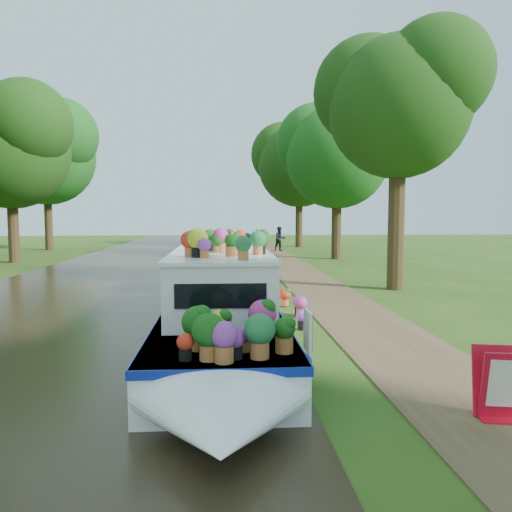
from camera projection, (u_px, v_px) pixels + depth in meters
The scene contains 14 objects.
ground at pixel (300, 306), 14.17m from camera, with size 100.00×100.00×0.00m, color #264611.
canal_water at pixel (85, 309), 13.76m from camera, with size 10.00×100.00×0.02m, color black.
towpath at pixel (342, 305), 14.26m from camera, with size 2.20×100.00×0.03m, color #4F3C25.
plant_boat at pixel (221, 294), 11.05m from camera, with size 2.29×13.52×2.27m.
tree_near_overhang at pixel (398, 97), 16.94m from camera, with size 5.52×5.28×8.99m.
tree_near_mid at pixel (337, 149), 28.95m from camera, with size 6.90×6.60×9.40m.
tree_near_far at pixel (299, 159), 39.81m from camera, with size 7.59×7.26×10.30m.
tree_far_c at pixel (10, 141), 26.71m from camera, with size 7.13×6.82×9.59m.
tree_far_d at pixel (46, 149), 36.49m from camera, with size 8.05×7.70×10.85m.
second_boat at pixel (228, 250), 29.85m from camera, with size 3.12×6.56×1.21m.
sandwich_board at pixel (501, 387), 6.26m from camera, with size 0.60×0.55×0.90m.
pedestrian_pink at pixel (258, 239), 37.51m from camera, with size 0.56×0.37×1.54m, color #CC547F.
pedestrian_dark at pixel (280, 239), 35.36m from camera, with size 0.84×0.66×1.73m, color black.
verge_plant at pixel (266, 280), 18.27m from camera, with size 0.36×0.31×0.40m, color #25601C.
Camera 1 is at (-2.23, -13.89, 2.60)m, focal length 35.00 mm.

